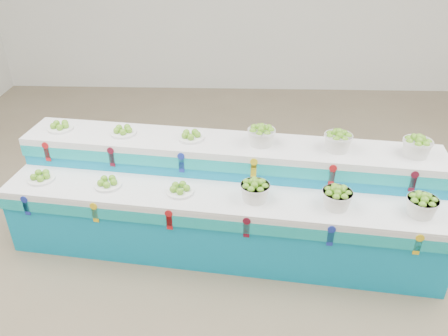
{
  "coord_description": "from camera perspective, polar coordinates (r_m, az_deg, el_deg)",
  "views": [
    {
      "loc": [
        -0.6,
        -3.15,
        3.04
      ],
      "look_at": [
        -0.73,
        0.52,
        0.87
      ],
      "focal_mm": 35.76,
      "sensor_mm": 36.0,
      "label": 1
    }
  ],
  "objects": [
    {
      "name": "ground",
      "position": [
        4.42,
        9.56,
        -13.42
      ],
      "size": [
        10.0,
        10.0,
        0.0
      ],
      "primitive_type": "plane",
      "color": "brown",
      "rests_on": "ground"
    },
    {
      "name": "display_stand",
      "position": [
        4.45,
        0.0,
        -3.99
      ],
      "size": [
        4.29,
        1.59,
        1.02
      ],
      "primitive_type": null,
      "rotation": [
        0.0,
        0.0,
        -0.12
      ],
      "color": "#0B93C5",
      "rests_on": "ground"
    },
    {
      "name": "plate_lower_left",
      "position": [
        4.69,
        -22.39,
        -0.94
      ],
      "size": [
        0.29,
        0.29,
        0.09
      ],
      "primitive_type": "cylinder",
      "rotation": [
        0.0,
        0.0,
        -0.12
      ],
      "color": "white",
      "rests_on": "display_stand"
    },
    {
      "name": "plate_lower_mid",
      "position": [
        4.39,
        -14.66,
        -1.72
      ],
      "size": [
        0.29,
        0.29,
        0.09
      ],
      "primitive_type": "cylinder",
      "rotation": [
        0.0,
        0.0,
        -0.12
      ],
      "color": "white",
      "rests_on": "display_stand"
    },
    {
      "name": "plate_lower_right",
      "position": [
        4.17,
        -5.67,
        -2.59
      ],
      "size": [
        0.29,
        0.29,
        0.09
      ],
      "primitive_type": "cylinder",
      "rotation": [
        0.0,
        0.0,
        -0.12
      ],
      "color": "white",
      "rests_on": "display_stand"
    },
    {
      "name": "basket_lower_left",
      "position": [
        4.04,
        3.99,
        -2.83
      ],
      "size": [
        0.3,
        0.3,
        0.2
      ],
      "primitive_type": null,
      "rotation": [
        0.0,
        0.0,
        -0.12
      ],
      "color": "silver",
      "rests_on": "display_stand"
    },
    {
      "name": "basket_lower_mid",
      "position": [
        4.06,
        14.25,
        -3.64
      ],
      "size": [
        0.3,
        0.3,
        0.2
      ],
      "primitive_type": null,
      "rotation": [
        0.0,
        0.0,
        -0.12
      ],
      "color": "silver",
      "rests_on": "display_stand"
    },
    {
      "name": "basket_lower_right",
      "position": [
        4.2,
        23.99,
        -4.31
      ],
      "size": [
        0.3,
        0.3,
        0.2
      ],
      "primitive_type": null,
      "rotation": [
        0.0,
        0.0,
        -0.12
      ],
      "color": "silver",
      "rests_on": "display_stand"
    },
    {
      "name": "plate_upper_left",
      "position": [
        4.95,
        -20.24,
        5.13
      ],
      "size": [
        0.29,
        0.29,
        0.09
      ],
      "primitive_type": "cylinder",
      "rotation": [
        0.0,
        0.0,
        -0.12
      ],
      "color": "white",
      "rests_on": "display_stand"
    },
    {
      "name": "plate_upper_mid",
      "position": [
        4.66,
        -12.79,
        4.76
      ],
      "size": [
        0.29,
        0.29,
        0.09
      ],
      "primitive_type": "cylinder",
      "rotation": [
        0.0,
        0.0,
        -0.12
      ],
      "color": "white",
      "rests_on": "display_stand"
    },
    {
      "name": "plate_upper_right",
      "position": [
        4.46,
        -4.25,
        4.25
      ],
      "size": [
        0.29,
        0.29,
        0.09
      ],
      "primitive_type": "cylinder",
      "rotation": [
        0.0,
        0.0,
        -0.12
      ],
      "color": "white",
      "rests_on": "display_stand"
    },
    {
      "name": "basket_upper_left",
      "position": [
        4.34,
        4.8,
        4.22
      ],
      "size": [
        0.3,
        0.3,
        0.2
      ],
      "primitive_type": null,
      "rotation": [
        0.0,
        0.0,
        -0.12
      ],
      "color": "silver",
      "rests_on": "display_stand"
    },
    {
      "name": "basket_upper_mid",
      "position": [
        4.35,
        14.36,
        3.43
      ],
      "size": [
        0.3,
        0.3,
        0.2
      ],
      "primitive_type": null,
      "rotation": [
        0.0,
        0.0,
        -0.12
      ],
      "color": "silver",
      "rests_on": "display_stand"
    },
    {
      "name": "basket_upper_right",
      "position": [
        4.49,
        23.45,
        2.6
      ],
      "size": [
        0.3,
        0.3,
        0.2
      ],
      "primitive_type": null,
      "rotation": [
        0.0,
        0.0,
        -0.12
      ],
      "color": "silver",
      "rests_on": "display_stand"
    }
  ]
}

